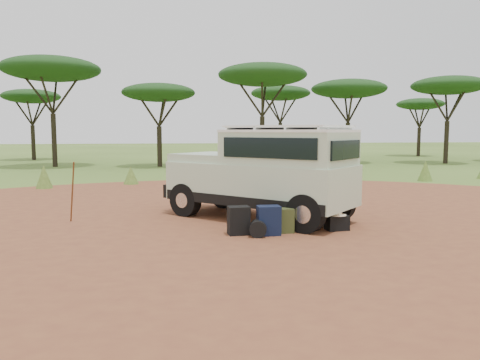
{
  "coord_description": "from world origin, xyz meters",
  "views": [
    {
      "loc": [
        -1.63,
        -9.38,
        2.07
      ],
      "look_at": [
        -0.04,
        0.69,
        1.0
      ],
      "focal_mm": 35.0,
      "sensor_mm": 36.0,
      "label": 1
    }
  ],
  "objects": [
    {
      "name": "acacia_treeline",
      "position": [
        0.75,
        19.81,
        4.87
      ],
      "size": [
        46.7,
        13.2,
        6.26
      ],
      "color": "#2C2419",
      "rests_on": "ground"
    },
    {
      "name": "backpack_navy",
      "position": [
        0.37,
        -0.42,
        0.29
      ],
      "size": [
        0.45,
        0.33,
        0.59
      ],
      "primitive_type": "cube",
      "rotation": [
        0.0,
        0.0,
        -0.01
      ],
      "color": "black",
      "rests_on": "ground"
    },
    {
      "name": "stuff_sack",
      "position": [
        0.13,
        -0.54,
        0.17
      ],
      "size": [
        0.4,
        0.4,
        0.34
      ],
      "primitive_type": "cylinder",
      "rotation": [
        1.57,
        0.0,
        -0.23
      ],
      "color": "black",
      "rests_on": "ground"
    },
    {
      "name": "walking_staff",
      "position": [
        -3.74,
        1.53,
        0.7
      ],
      "size": [
        0.21,
        0.33,
        1.39
      ],
      "primitive_type": "cylinder",
      "rotation": [
        0.23,
        0.0,
        0.54
      ],
      "color": "brown",
      "rests_on": "ground"
    },
    {
      "name": "safari_vehicle",
      "position": [
        0.63,
        1.23,
        1.06
      ],
      "size": [
        4.41,
        4.39,
        2.19
      ],
      "rotation": [
        0.0,
        0.0,
        -0.78
      ],
      "color": "beige",
      "rests_on": "ground"
    },
    {
      "name": "grass_fringe",
      "position": [
        0.12,
        8.67,
        0.4
      ],
      "size": [
        36.6,
        1.6,
        0.9
      ],
      "color": "#4E6925",
      "rests_on": "ground"
    },
    {
      "name": "ground",
      "position": [
        0.0,
        0.0,
        0.0
      ],
      "size": [
        140.0,
        140.0,
        0.0
      ],
      "primitive_type": "plane",
      "color": "#4E6925",
      "rests_on": "ground"
    },
    {
      "name": "backpack_black",
      "position": [
        -0.22,
        -0.29,
        0.29
      ],
      "size": [
        0.44,
        0.34,
        0.58
      ],
      "primitive_type": "cube",
      "rotation": [
        0.0,
        0.0,
        0.08
      ],
      "color": "black",
      "rests_on": "ground"
    },
    {
      "name": "hard_case",
      "position": [
        1.88,
        -0.2,
        0.16
      ],
      "size": [
        0.48,
        0.36,
        0.32
      ],
      "primitive_type": "cube",
      "rotation": [
        0.0,
        0.0,
        0.09
      ],
      "color": "black",
      "rests_on": "ground"
    },
    {
      "name": "dirt_clearing",
      "position": [
        0.0,
        0.0,
        0.0
      ],
      "size": [
        23.0,
        23.0,
        0.01
      ],
      "primitive_type": "cylinder",
      "color": "brown",
      "rests_on": "ground"
    },
    {
      "name": "safari_hat",
      "position": [
        1.88,
        -0.2,
        0.36
      ],
      "size": [
        0.39,
        0.39,
        0.11
      ],
      "color": "beige",
      "rests_on": "hard_case"
    },
    {
      "name": "duffel_navy",
      "position": [
        1.19,
        0.35,
        0.24
      ],
      "size": [
        0.52,
        0.47,
        0.47
      ],
      "primitive_type": "cube",
      "rotation": [
        0.0,
        0.0,
        -0.46
      ],
      "color": "black",
      "rests_on": "ground"
    },
    {
      "name": "backpack_olive",
      "position": [
        0.72,
        -0.27,
        0.25
      ],
      "size": [
        0.37,
        0.27,
        0.51
      ],
      "primitive_type": "cube",
      "rotation": [
        0.0,
        0.0,
        0.03
      ],
      "color": "#3B4620",
      "rests_on": "ground"
    }
  ]
}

